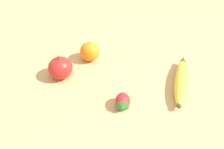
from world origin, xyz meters
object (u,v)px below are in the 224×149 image
object	(u,v)px
banana	(181,80)
apple	(60,68)
strawberry	(122,102)
orange	(90,51)

from	to	relation	value
banana	apple	bearing A→B (deg)	100.24
strawberry	apple	bearing A→B (deg)	-120.75
orange	strawberry	distance (m)	0.25
banana	orange	xyz separation A→B (m)	(-0.06, 0.32, 0.02)
orange	apple	distance (m)	0.13
orange	apple	xyz separation A→B (m)	(-0.13, 0.02, 0.00)
banana	strawberry	world-z (taller)	strawberry
banana	orange	size ratio (longest dim) A/B	3.23
orange	strawberry	size ratio (longest dim) A/B	0.96
banana	apple	world-z (taller)	apple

